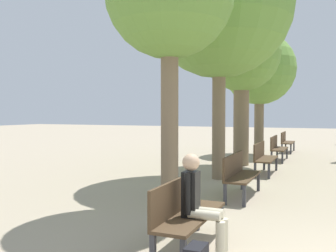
# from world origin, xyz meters

# --- Properties ---
(bench_row_0) EXTENTS (0.45, 1.62, 0.88)m
(bench_row_0) POSITION_xyz_m (-2.06, 0.65, 0.51)
(bench_row_0) COLOR #4C3823
(bench_row_0) RESTS_ON ground_plane
(bench_row_1) EXTENTS (0.45, 1.62, 0.88)m
(bench_row_1) POSITION_xyz_m (-2.06, 3.80, 0.51)
(bench_row_1) COLOR #4C3823
(bench_row_1) RESTS_ON ground_plane
(bench_row_2) EXTENTS (0.45, 1.62, 0.88)m
(bench_row_2) POSITION_xyz_m (-2.06, 6.95, 0.51)
(bench_row_2) COLOR #4C3823
(bench_row_2) RESTS_ON ground_plane
(bench_row_3) EXTENTS (0.45, 1.62, 0.88)m
(bench_row_3) POSITION_xyz_m (-2.06, 10.09, 0.51)
(bench_row_3) COLOR #4C3823
(bench_row_3) RESTS_ON ground_plane
(bench_row_4) EXTENTS (0.45, 1.62, 0.88)m
(bench_row_4) POSITION_xyz_m (-2.06, 13.24, 0.51)
(bench_row_4) COLOR #4C3823
(bench_row_4) RESTS_ON ground_plane
(tree_row_1) EXTENTS (3.80, 3.80, 6.42)m
(tree_row_1) POSITION_xyz_m (-3.02, 5.70, 4.50)
(tree_row_1) COLOR #7A664C
(tree_row_1) RESTS_ON ground_plane
(tree_row_2) EXTENTS (2.53, 2.53, 4.95)m
(tree_row_2) POSITION_xyz_m (-3.02, 8.45, 3.59)
(tree_row_2) COLOR #7A664C
(tree_row_2) RESTS_ON ground_plane
(tree_row_3) EXTENTS (2.94, 2.94, 5.00)m
(tree_row_3) POSITION_xyz_m (-3.02, 11.92, 3.50)
(tree_row_3) COLOR #7A664C
(tree_row_3) RESTS_ON ground_plane
(person_seated) EXTENTS (0.56, 0.32, 1.23)m
(person_seated) POSITION_xyz_m (-1.84, 0.56, 0.66)
(person_seated) COLOR beige
(person_seated) RESTS_ON ground_plane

